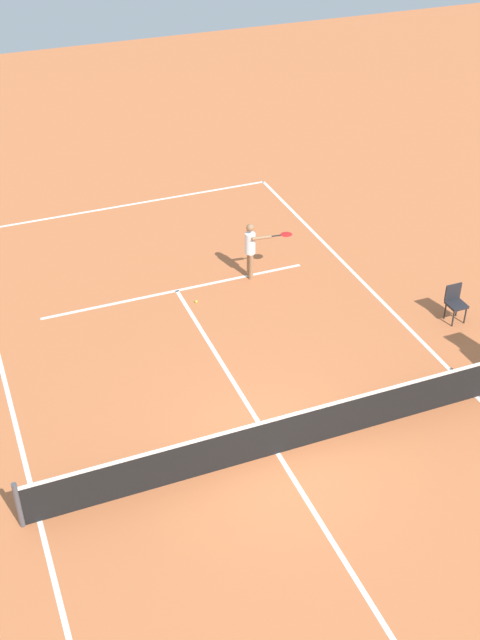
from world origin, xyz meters
TOP-DOWN VIEW (x-y plane):
  - ground_plane at (0.00, 0.00)m, footprint 60.00×60.00m
  - court_lines at (0.00, 0.00)m, footprint 9.67×24.01m
  - tennis_net at (0.00, 0.00)m, footprint 10.27×0.10m
  - player_serving at (-2.12, -6.49)m, footprint 1.23×0.67m
  - tennis_ball at (-0.29, -5.83)m, footprint 0.07×0.07m
  - courtside_chair_mid at (-6.01, -2.75)m, footprint 0.44×0.46m

SIDE VIEW (x-z plane):
  - ground_plane at x=0.00m, z-range 0.00..0.00m
  - court_lines at x=0.00m, z-range 0.00..0.01m
  - tennis_ball at x=-0.29m, z-range 0.00..0.07m
  - tennis_net at x=0.00m, z-range -0.04..1.03m
  - courtside_chair_mid at x=-6.01m, z-range 0.06..1.01m
  - player_serving at x=-2.12m, z-range 0.15..1.75m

